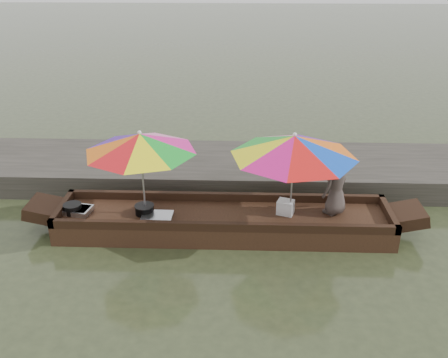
{
  "coord_description": "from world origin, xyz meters",
  "views": [
    {
      "loc": [
        0.29,
        -7.73,
        4.66
      ],
      "look_at": [
        0.0,
        0.1,
        1.0
      ],
      "focal_mm": 40.0,
      "sensor_mm": 36.0,
      "label": 1
    }
  ],
  "objects_px": {
    "charcoal_grill": "(145,210)",
    "vendor": "(336,184)",
    "tray_crayfish": "(76,210)",
    "boat_hull": "(224,223)",
    "supply_bag": "(286,207)",
    "cooking_pot": "(73,208)",
    "umbrella_stern": "(292,176)",
    "umbrella_bow": "(142,174)",
    "tray_scallop": "(157,216)"
  },
  "relations": [
    {
      "from": "supply_bag",
      "to": "umbrella_stern",
      "type": "distance_m",
      "value": 0.65
    },
    {
      "from": "supply_bag",
      "to": "vendor",
      "type": "height_order",
      "value": "vendor"
    },
    {
      "from": "tray_scallop",
      "to": "umbrella_bow",
      "type": "bearing_deg",
      "value": 146.92
    },
    {
      "from": "tray_scallop",
      "to": "umbrella_stern",
      "type": "bearing_deg",
      "value": 3.81
    },
    {
      "from": "tray_crayfish",
      "to": "supply_bag",
      "type": "xyz_separation_m",
      "value": [
        3.73,
        0.08,
        0.09
      ]
    },
    {
      "from": "boat_hull",
      "to": "cooking_pot",
      "type": "bearing_deg",
      "value": -179.4
    },
    {
      "from": "umbrella_stern",
      "to": "tray_scallop",
      "type": "bearing_deg",
      "value": -176.19
    },
    {
      "from": "boat_hull",
      "to": "charcoal_grill",
      "type": "height_order",
      "value": "charcoal_grill"
    },
    {
      "from": "charcoal_grill",
      "to": "umbrella_stern",
      "type": "relative_size",
      "value": 0.15
    },
    {
      "from": "umbrella_stern",
      "to": "tray_crayfish",
      "type": "bearing_deg",
      "value": -179.87
    },
    {
      "from": "cooking_pot",
      "to": "vendor",
      "type": "relative_size",
      "value": 0.28
    },
    {
      "from": "boat_hull",
      "to": "vendor",
      "type": "distance_m",
      "value": 2.1
    },
    {
      "from": "charcoal_grill",
      "to": "tray_scallop",
      "type": "bearing_deg",
      "value": -29.05
    },
    {
      "from": "boat_hull",
      "to": "tray_scallop",
      "type": "bearing_deg",
      "value": -172.4
    },
    {
      "from": "charcoal_grill",
      "to": "boat_hull",
      "type": "bearing_deg",
      "value": 0.73
    },
    {
      "from": "tray_crayfish",
      "to": "tray_scallop",
      "type": "xyz_separation_m",
      "value": [
        1.48,
        -0.15,
        -0.01
      ]
    },
    {
      "from": "boat_hull",
      "to": "supply_bag",
      "type": "xyz_separation_m",
      "value": [
        1.09,
        0.07,
        0.3
      ]
    },
    {
      "from": "tray_scallop",
      "to": "vendor",
      "type": "bearing_deg",
      "value": 5.56
    },
    {
      "from": "boat_hull",
      "to": "tray_crayfish",
      "type": "relative_size",
      "value": 11.0
    },
    {
      "from": "tray_scallop",
      "to": "charcoal_grill",
      "type": "xyz_separation_m",
      "value": [
        -0.25,
        0.14,
        0.05
      ]
    },
    {
      "from": "cooking_pot",
      "to": "umbrella_stern",
      "type": "xyz_separation_m",
      "value": [
        3.85,
        0.03,
        0.69
      ]
    },
    {
      "from": "boat_hull",
      "to": "umbrella_bow",
      "type": "bearing_deg",
      "value": 180.0
    },
    {
      "from": "cooking_pot",
      "to": "tray_scallop",
      "type": "xyz_separation_m",
      "value": [
        1.53,
        -0.13,
        -0.06
      ]
    },
    {
      "from": "tray_crayfish",
      "to": "umbrella_stern",
      "type": "relative_size",
      "value": 0.25
    },
    {
      "from": "tray_scallop",
      "to": "charcoal_grill",
      "type": "height_order",
      "value": "charcoal_grill"
    },
    {
      "from": "tray_scallop",
      "to": "tray_crayfish",
      "type": "bearing_deg",
      "value": 174.35
    },
    {
      "from": "tray_crayfish",
      "to": "boat_hull",
      "type": "bearing_deg",
      "value": 0.18
    },
    {
      "from": "charcoal_grill",
      "to": "vendor",
      "type": "bearing_deg",
      "value": 2.84
    },
    {
      "from": "cooking_pot",
      "to": "tray_crayfish",
      "type": "relative_size",
      "value": 0.6
    },
    {
      "from": "boat_hull",
      "to": "umbrella_stern",
      "type": "xyz_separation_m",
      "value": [
        1.16,
        0.0,
        0.95
      ]
    },
    {
      "from": "tray_crayfish",
      "to": "umbrella_stern",
      "type": "xyz_separation_m",
      "value": [
        3.8,
        0.01,
        0.73
      ]
    },
    {
      "from": "charcoal_grill",
      "to": "supply_bag",
      "type": "relative_size",
      "value": 1.16
    },
    {
      "from": "charcoal_grill",
      "to": "supply_bag",
      "type": "height_order",
      "value": "supply_bag"
    },
    {
      "from": "umbrella_bow",
      "to": "umbrella_stern",
      "type": "relative_size",
      "value": 0.89
    },
    {
      "from": "cooking_pot",
      "to": "vendor",
      "type": "distance_m",
      "value": 4.67
    },
    {
      "from": "boat_hull",
      "to": "supply_bag",
      "type": "height_order",
      "value": "supply_bag"
    },
    {
      "from": "boat_hull",
      "to": "cooking_pot",
      "type": "xyz_separation_m",
      "value": [
        -2.69,
        -0.03,
        0.26
      ]
    },
    {
      "from": "tray_crayfish",
      "to": "supply_bag",
      "type": "distance_m",
      "value": 3.73
    },
    {
      "from": "vendor",
      "to": "tray_scallop",
      "type": "bearing_deg",
      "value": -38.56
    },
    {
      "from": "boat_hull",
      "to": "umbrella_bow",
      "type": "relative_size",
      "value": 3.07
    },
    {
      "from": "charcoal_grill",
      "to": "umbrella_bow",
      "type": "height_order",
      "value": "umbrella_bow"
    },
    {
      "from": "boat_hull",
      "to": "tray_crayfish",
      "type": "xyz_separation_m",
      "value": [
        -2.64,
        -0.01,
        0.22
      ]
    },
    {
      "from": "cooking_pot",
      "to": "tray_crayfish",
      "type": "height_order",
      "value": "cooking_pot"
    },
    {
      "from": "cooking_pot",
      "to": "umbrella_stern",
      "type": "distance_m",
      "value": 3.91
    },
    {
      "from": "umbrella_bow",
      "to": "cooking_pot",
      "type": "bearing_deg",
      "value": -178.75
    },
    {
      "from": "tray_crayfish",
      "to": "umbrella_bow",
      "type": "relative_size",
      "value": 0.28
    },
    {
      "from": "tray_scallop",
      "to": "vendor",
      "type": "relative_size",
      "value": 0.47
    },
    {
      "from": "boat_hull",
      "to": "umbrella_bow",
      "type": "xyz_separation_m",
      "value": [
        -1.4,
        0.0,
        0.95
      ]
    },
    {
      "from": "tray_crayfish",
      "to": "umbrella_stern",
      "type": "distance_m",
      "value": 3.87
    },
    {
      "from": "umbrella_stern",
      "to": "umbrella_bow",
      "type": "bearing_deg",
      "value": 180.0
    }
  ]
}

